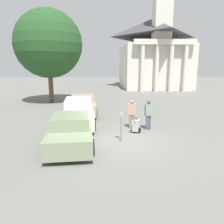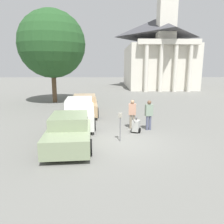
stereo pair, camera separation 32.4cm
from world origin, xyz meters
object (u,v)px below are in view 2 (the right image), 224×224
object	(u,v)px
parked_car_tan	(85,105)
parking_meter	(120,122)
parked_car_sage	(70,130)
person_supervisor	(149,113)
equipment_cart	(136,126)
parked_car_white	(80,112)
church	(157,50)
person_worker	(132,112)

from	to	relation	value
parked_car_tan	parking_meter	world-z (taller)	parked_car_tan
parked_car_sage	parking_meter	xyz separation A→B (m)	(2.35, 0.20, 0.31)
person_supervisor	equipment_cart	distance (m)	1.09
parked_car_white	equipment_cart	distance (m)	3.82
parked_car_white	parking_meter	world-z (taller)	parked_car_white
parking_meter	church	distance (m)	29.04
parked_car_white	parked_car_tan	world-z (taller)	parked_car_white
parked_car_white	parked_car_sage	bearing A→B (deg)	-94.39
church	equipment_cart	bearing A→B (deg)	-104.55
parked_car_white	church	bearing A→B (deg)	63.04
person_supervisor	church	distance (m)	26.82
parking_meter	parked_car_white	bearing A→B (deg)	125.48
parking_meter	parked_car_sage	bearing A→B (deg)	-175.12
parked_car_white	equipment_cart	xyz separation A→B (m)	(3.29, -1.90, -0.37)
parked_car_sage	person_supervisor	world-z (taller)	person_supervisor
church	parking_meter	bearing A→B (deg)	-105.67
person_worker	person_supervisor	xyz separation A→B (m)	(0.90, -0.30, 0.01)
parked_car_tan	person_supervisor	xyz separation A→B (m)	(4.06, -4.41, 0.28)
parked_car_tan	parked_car_sage	bearing A→B (deg)	-94.38
parked_car_sage	equipment_cart	world-z (taller)	parked_car_sage
parked_car_tan	parking_meter	distance (m)	6.73
person_supervisor	church	size ratio (longest dim) A/B	0.07
parked_car_sage	person_supervisor	size ratio (longest dim) A/B	3.00
parked_car_white	church	size ratio (longest dim) A/B	0.21
parked_car_sage	parked_car_white	world-z (taller)	parked_car_white
person_supervisor	parked_car_sage	bearing A→B (deg)	15.21
parked_car_tan	person_supervisor	world-z (taller)	person_supervisor
parked_car_tan	equipment_cart	xyz separation A→B (m)	(3.29, -4.91, -0.30)
parked_car_sage	person_supervisor	xyz separation A→B (m)	(4.06, 2.09, 0.31)
parking_meter	equipment_cart	bearing A→B (deg)	55.94
equipment_cart	parking_meter	bearing A→B (deg)	-99.71
parked_car_white	parking_meter	bearing A→B (deg)	-58.90
parking_meter	person_supervisor	xyz separation A→B (m)	(1.72, 1.89, -0.01)
equipment_cart	church	distance (m)	27.59
parking_meter	person_worker	xyz separation A→B (m)	(0.82, 2.19, -0.02)
church	person_supervisor	bearing A→B (deg)	-103.19
parking_meter	equipment_cart	xyz separation A→B (m)	(0.94, 1.39, -0.58)
person_supervisor	parked_car_white	bearing A→B (deg)	-31.06
parking_meter	person_supervisor	size ratio (longest dim) A/B	0.82
person_supervisor	equipment_cart	xyz separation A→B (m)	(-0.77, -0.50, -0.58)
parked_car_sage	person_worker	size ratio (longest dim) A/B	3.03
parking_meter	person_supervisor	distance (m)	2.55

